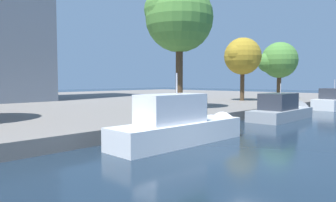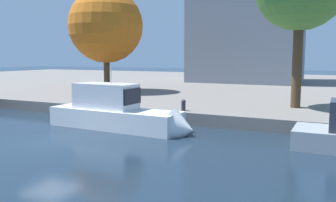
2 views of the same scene
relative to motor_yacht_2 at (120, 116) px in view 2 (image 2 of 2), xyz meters
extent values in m
plane|color=#192838|center=(-1.14, -4.81, -0.80)|extent=(220.00, 220.00, 0.00)
cube|color=slate|center=(-1.14, 30.32, -0.39)|extent=(120.00, 55.00, 0.82)
cube|color=white|center=(-0.42, 0.02, -0.41)|extent=(8.79, 2.66, 1.63)
cone|color=white|center=(4.33, -0.17, -0.41)|extent=(1.29, 2.25, 2.21)
cube|color=white|center=(-1.07, 0.04, 1.19)|extent=(3.99, 2.01, 1.58)
cube|color=black|center=(0.45, -0.02, 1.27)|extent=(1.11, 1.78, 0.95)
cylinder|color=silver|center=(-0.64, 0.03, 2.55)|extent=(0.08, 0.08, 1.14)
cylinder|color=#2D2D33|center=(2.69, 3.63, 0.28)|extent=(0.29, 0.29, 0.53)
sphere|color=#2D2D33|center=(2.69, 3.63, 0.63)|extent=(0.32, 0.32, 0.32)
cylinder|color=#4C3823|center=(-9.93, 12.59, 1.97)|extent=(0.62, 0.62, 3.91)
sphere|color=#BC6019|center=(-9.93, 12.59, 6.79)|extent=(7.64, 7.64, 7.64)
sphere|color=#BC6019|center=(-8.75, 11.50, 6.52)|extent=(4.46, 4.46, 4.46)
sphere|color=#BC6019|center=(-8.48, 12.44, 7.08)|extent=(4.56, 4.56, 4.56)
cylinder|color=#4C3823|center=(9.32, 8.48, 3.12)|extent=(0.68, 0.68, 6.20)
camera|label=1|loc=(-13.82, -11.58, 2.71)|focal=34.14mm
camera|label=2|loc=(12.17, -18.31, 3.67)|focal=38.24mm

